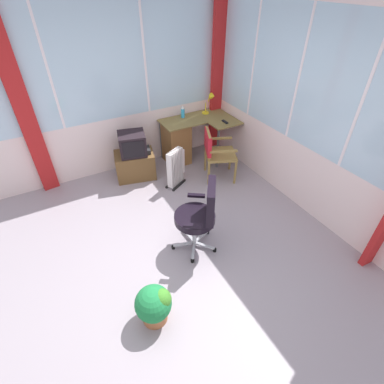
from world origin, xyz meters
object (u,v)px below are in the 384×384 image
Objects in this scene: potted_plant at (154,304)px; desk at (179,140)px; spray_bottle at (183,112)px; desk_lamp at (211,100)px; tv_on_stand at (135,158)px; tv_remote at (225,122)px; space_heater at (176,167)px; wooden_armchair at (214,149)px; office_chair at (201,213)px.

desk is at bearing 58.60° from potted_plant.
spray_bottle reaches higher than potted_plant.
desk_lamp is (0.68, 0.06, 0.60)m from desk.
desk_lamp reaches higher than tv_on_stand.
tv_on_stand is (-1.58, -0.17, -0.66)m from desk_lamp.
tv_remote is 3.30m from potted_plant.
tv_remote is 1.21m from space_heater.
desk is at bearing -175.27° from desk_lamp.
spray_bottle is at bearing 136.04° from tv_remote.
office_chair is at bearing -127.89° from wooden_armchair.
tv_on_stand is at bearing 149.95° from wooden_armchair.
spray_bottle is at bearing 55.53° from space_heater.
tv_remote is (0.01, -0.46, -0.24)m from desk_lamp.
desk_lamp is at bearing 55.84° from office_chair.
desk is at bearing 59.12° from space_heater.
tv_remote is 0.23× the size of space_heater.
wooden_armchair is (-0.45, -0.38, -0.23)m from tv_remote.
space_heater is 1.41× the size of potted_plant.
potted_plant is (-1.88, -1.90, -0.30)m from wooden_armchair.
office_chair is 1.94m from tv_on_stand.
potted_plant is at bearing -105.99° from tv_on_stand.
office_chair reaches higher than space_heater.
potted_plant is (-1.63, -2.68, -0.16)m from desk.
potted_plant is (-0.90, -0.64, -0.32)m from office_chair.
spray_bottle reaches higher than desk.
desk is 0.82m from wooden_armchair.
office_chair is at bearing 35.64° from potted_plant.
desk_lamp is 0.39× the size of office_chair.
spray_bottle is at bearing 67.70° from office_chair.
desk is 0.77m from space_heater.
spray_bottle is 0.97m from wooden_armchair.
office_chair reaches higher than desk.
tv_remote is 1.67m from tv_on_stand.
spray_bottle reaches higher than space_heater.
office_chair is at bearing -109.92° from desk.
tv_on_stand is 0.74m from space_heater.
office_chair is (-0.98, -1.26, 0.02)m from wooden_armchair.
spray_bottle reaches higher than tv_remote.
space_heater is (-1.07, -0.71, -0.69)m from desk_lamp.
tv_on_stand is at bearing 94.86° from office_chair.
desk_lamp reaches higher than tv_remote.
tv_remote is 0.17× the size of wooden_armchair.
office_chair is (-0.89, -2.18, -0.30)m from spray_bottle.
desk is at bearing -137.66° from spray_bottle.
space_heater is at bearing 169.53° from wooden_armchair.
tv_remote reaches higher than space_heater.
tv_on_stand is at bearing 133.00° from space_heater.
desk is 0.91m from desk_lamp.
tv_on_stand is (-0.90, -0.11, -0.06)m from desk.
tv_remote is at bearing -88.31° from desk_lamp.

